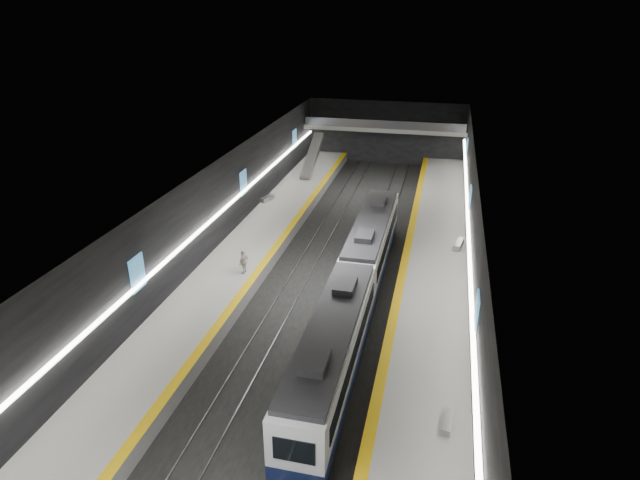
% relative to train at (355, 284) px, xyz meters
% --- Properties ---
extents(ground, '(70.00, 70.00, 0.00)m').
position_rel_train_xyz_m(ground, '(-2.50, 2.25, -2.20)').
color(ground, black).
rests_on(ground, ground).
extents(ceiling, '(20.00, 70.00, 0.04)m').
position_rel_train_xyz_m(ceiling, '(-2.50, 2.25, 5.80)').
color(ceiling, beige).
rests_on(ceiling, wall_left).
extents(wall_left, '(0.04, 70.00, 8.00)m').
position_rel_train_xyz_m(wall_left, '(-12.50, 2.25, 1.80)').
color(wall_left, black).
rests_on(wall_left, ground).
extents(wall_right, '(0.04, 70.00, 8.00)m').
position_rel_train_xyz_m(wall_right, '(7.50, 2.25, 1.80)').
color(wall_right, black).
rests_on(wall_right, ground).
extents(wall_back, '(20.00, 0.04, 8.00)m').
position_rel_train_xyz_m(wall_back, '(-2.50, 37.25, 1.80)').
color(wall_back, black).
rests_on(wall_back, ground).
extents(platform_left, '(5.00, 70.00, 1.00)m').
position_rel_train_xyz_m(platform_left, '(-10.00, 2.25, -1.70)').
color(platform_left, slate).
rests_on(platform_left, ground).
extents(tile_surface_left, '(5.00, 70.00, 0.02)m').
position_rel_train_xyz_m(tile_surface_left, '(-10.00, 2.25, -1.19)').
color(tile_surface_left, '#A0A09C').
rests_on(tile_surface_left, platform_left).
extents(tactile_strip_left, '(0.60, 70.00, 0.02)m').
position_rel_train_xyz_m(tactile_strip_left, '(-7.80, 2.25, -1.18)').
color(tactile_strip_left, '#E8B20C').
rests_on(tactile_strip_left, platform_left).
extents(platform_right, '(5.00, 70.00, 1.00)m').
position_rel_train_xyz_m(platform_right, '(5.00, 2.25, -1.70)').
color(platform_right, slate).
rests_on(platform_right, ground).
extents(tile_surface_right, '(5.00, 70.00, 0.02)m').
position_rel_train_xyz_m(tile_surface_right, '(5.00, 2.25, -1.19)').
color(tile_surface_right, '#A0A09C').
rests_on(tile_surface_right, platform_right).
extents(tactile_strip_right, '(0.60, 70.00, 0.02)m').
position_rel_train_xyz_m(tactile_strip_right, '(2.80, 2.25, -1.18)').
color(tactile_strip_right, '#E8B20C').
rests_on(tactile_strip_right, platform_right).
extents(rails, '(6.52, 70.00, 0.12)m').
position_rel_train_xyz_m(rails, '(-2.50, 2.25, -2.14)').
color(rails, gray).
rests_on(rails, ground).
extents(train, '(2.69, 30.04, 3.60)m').
position_rel_train_xyz_m(train, '(0.00, 0.00, 0.00)').
color(train, '#10183B').
rests_on(train, ground).
extents(ad_posters, '(19.94, 53.50, 2.20)m').
position_rel_train_xyz_m(ad_posters, '(-2.50, 3.25, 2.30)').
color(ad_posters, '#4491CC').
rests_on(ad_posters, wall_left).
extents(cove_light_left, '(0.25, 68.60, 0.12)m').
position_rel_train_xyz_m(cove_light_left, '(-12.30, 2.25, 1.60)').
color(cove_light_left, white).
rests_on(cove_light_left, wall_left).
extents(cove_light_right, '(0.25, 68.60, 0.12)m').
position_rel_train_xyz_m(cove_light_right, '(7.30, 2.25, 1.60)').
color(cove_light_right, white).
rests_on(cove_light_right, wall_right).
extents(mezzanine_bridge, '(20.00, 3.00, 1.50)m').
position_rel_train_xyz_m(mezzanine_bridge, '(-2.50, 35.18, 2.84)').
color(mezzanine_bridge, gray).
rests_on(mezzanine_bridge, wall_left).
extents(escalator, '(1.20, 7.50, 3.92)m').
position_rel_train_xyz_m(escalator, '(-10.00, 28.25, 0.70)').
color(escalator, '#99999E').
rests_on(escalator, platform_left).
extents(bench_left_far, '(1.00, 1.85, 0.44)m').
position_rel_train_xyz_m(bench_left_far, '(-12.00, 17.35, -0.98)').
color(bench_left_far, '#99999E').
rests_on(bench_left_far, platform_left).
extents(bench_right_near, '(0.61, 1.63, 0.39)m').
position_rel_train_xyz_m(bench_right_near, '(6.32, -10.55, -1.00)').
color(bench_right_near, '#99999E').
rests_on(bench_right_near, platform_right).
extents(bench_right_far, '(0.92, 2.01, 0.47)m').
position_rel_train_xyz_m(bench_right_far, '(6.84, 10.35, -0.96)').
color(bench_right_far, '#99999E').
rests_on(bench_right_far, platform_right).
extents(passenger_left_a, '(0.66, 1.17, 1.87)m').
position_rel_train_xyz_m(passenger_left_a, '(-8.66, 1.96, -0.26)').
color(passenger_left_a, beige).
rests_on(passenger_left_a, platform_left).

